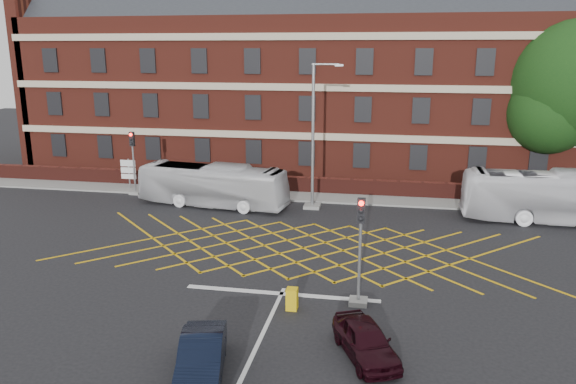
% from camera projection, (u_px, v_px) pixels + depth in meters
% --- Properties ---
extents(ground, '(120.00, 120.00, 0.00)m').
position_uv_depth(ground, '(296.00, 263.00, 26.14)').
color(ground, black).
rests_on(ground, ground).
extents(victorian_building, '(51.00, 12.17, 20.40)m').
position_uv_depth(victorian_building, '(346.00, 72.00, 45.09)').
color(victorian_building, maroon).
rests_on(victorian_building, ground).
extents(boundary_wall, '(56.00, 0.50, 1.10)m').
position_uv_depth(boundary_wall, '(329.00, 186.00, 38.37)').
color(boundary_wall, '#481813').
rests_on(boundary_wall, ground).
extents(far_pavement, '(60.00, 3.00, 0.12)m').
position_uv_depth(far_pavement, '(327.00, 197.00, 37.54)').
color(far_pavement, slate).
rests_on(far_pavement, ground).
extents(box_junction_hatching, '(8.22, 8.22, 0.02)m').
position_uv_depth(box_junction_hatching, '(303.00, 248.00, 28.04)').
color(box_junction_hatching, '#CC990C').
rests_on(box_junction_hatching, ground).
extents(stop_line, '(8.00, 0.30, 0.02)m').
position_uv_depth(stop_line, '(282.00, 294.00, 22.80)').
color(stop_line, silver).
rests_on(stop_line, ground).
extents(bus_left, '(9.82, 3.64, 2.67)m').
position_uv_depth(bus_left, '(213.00, 185.00, 35.24)').
color(bus_left, silver).
rests_on(bus_left, ground).
extents(bus_right, '(10.79, 2.60, 3.00)m').
position_uv_depth(bus_right, '(560.00, 197.00, 31.80)').
color(bus_right, silver).
rests_on(bus_right, ground).
extents(car_navy, '(2.13, 3.94, 1.23)m').
position_uv_depth(car_navy, '(202.00, 357.00, 17.00)').
color(car_navy, black).
rests_on(car_navy, ground).
extents(car_maroon, '(2.68, 3.69, 1.17)m').
position_uv_depth(car_maroon, '(366.00, 340.00, 18.01)').
color(car_maroon, black).
rests_on(car_maroon, ground).
extents(deciduous_tree, '(8.64, 8.64, 11.76)m').
position_uv_depth(deciduous_tree, '(571.00, 92.00, 37.80)').
color(deciduous_tree, black).
rests_on(deciduous_tree, ground).
extents(traffic_light_near, '(0.70, 0.70, 4.27)m').
position_uv_depth(traffic_light_near, '(359.00, 262.00, 21.45)').
color(traffic_light_near, slate).
rests_on(traffic_light_near, ground).
extents(traffic_light_far, '(0.70, 0.70, 4.27)m').
position_uv_depth(traffic_light_far, '(134.00, 169.00, 38.02)').
color(traffic_light_far, slate).
rests_on(traffic_light_far, ground).
extents(street_lamp, '(2.25, 1.00, 8.84)m').
position_uv_depth(street_lamp, '(314.00, 160.00, 34.36)').
color(street_lamp, slate).
rests_on(street_lamp, ground).
extents(direction_signs, '(1.10, 0.16, 2.20)m').
position_uv_depth(direction_signs, '(128.00, 170.00, 39.34)').
color(direction_signs, gray).
rests_on(direction_signs, ground).
extents(utility_cabinet, '(0.42, 0.42, 0.85)m').
position_uv_depth(utility_cabinet, '(292.00, 299.00, 21.35)').
color(utility_cabinet, gold).
rests_on(utility_cabinet, ground).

